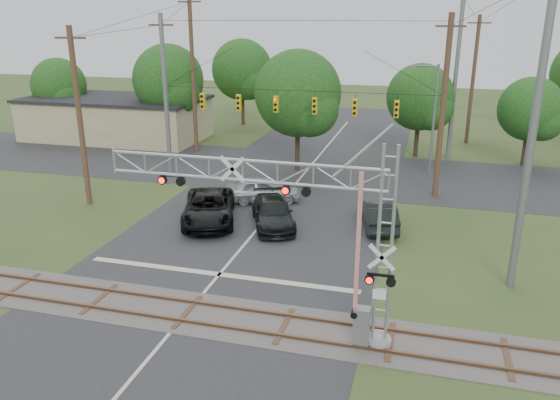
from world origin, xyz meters
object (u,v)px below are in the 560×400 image
(traffic_signal_span, at_px, (309,104))
(sedan_silver, at_px, (263,190))
(commercial_building, at_px, (116,118))
(streetlight, at_px, (432,114))
(crossing_gantry, at_px, (295,220))
(pickup_black, at_px, (209,208))
(car_dark, at_px, (273,213))

(traffic_signal_span, relative_size, sedan_silver, 4.16)
(commercial_building, distance_m, streetlight, 29.78)
(crossing_gantry, bearing_deg, pickup_black, 126.58)
(car_dark, distance_m, sedan_silver, 4.29)
(streetlight, bearing_deg, crossing_gantry, -100.52)
(commercial_building, bearing_deg, streetlight, -10.38)
(commercial_building, height_order, streetlight, streetlight)
(commercial_building, bearing_deg, traffic_signal_span, -26.96)
(traffic_signal_span, height_order, pickup_black, traffic_signal_span)
(commercial_building, bearing_deg, sedan_silver, -37.51)
(pickup_black, bearing_deg, streetlight, 29.74)
(commercial_building, relative_size, streetlight, 2.10)
(crossing_gantry, distance_m, traffic_signal_span, 18.75)
(car_dark, height_order, streetlight, streetlight)
(pickup_black, bearing_deg, traffic_signal_span, 45.18)
(sedan_silver, relative_size, commercial_building, 0.27)
(commercial_building, bearing_deg, pickup_black, -47.85)
(pickup_black, height_order, streetlight, streetlight)
(crossing_gantry, bearing_deg, traffic_signal_span, 101.02)
(car_dark, bearing_deg, traffic_signal_span, 65.86)
(traffic_signal_span, height_order, sedan_silver, traffic_signal_span)
(traffic_signal_span, bearing_deg, crossing_gantry, -78.98)
(pickup_black, xyz_separation_m, car_dark, (3.72, 0.36, -0.09))
(pickup_black, xyz_separation_m, streetlight, (11.96, 13.67, 3.67))
(sedan_silver, bearing_deg, commercial_building, 33.91)
(car_dark, distance_m, streetlight, 16.10)
(crossing_gantry, bearing_deg, sedan_silver, 111.14)
(commercial_building, xyz_separation_m, streetlight, (29.21, -5.18, 2.54))
(sedan_silver, relative_size, streetlight, 0.57)
(pickup_black, height_order, car_dark, pickup_black)
(car_dark, bearing_deg, crossing_gantry, -92.40)
(crossing_gantry, height_order, commercial_building, crossing_gantry)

